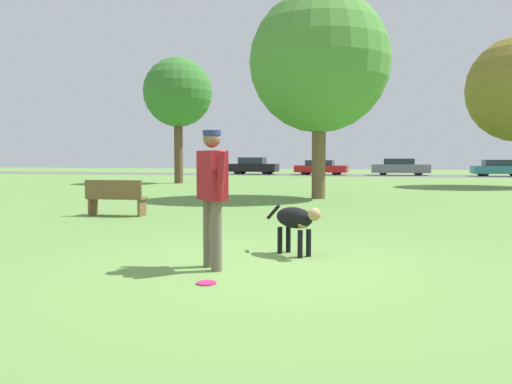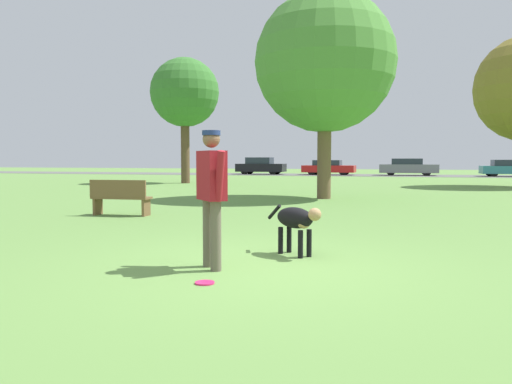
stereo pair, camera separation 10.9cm
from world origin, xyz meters
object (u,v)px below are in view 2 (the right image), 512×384
at_px(dog, 296,220).
at_px(tree_mid_center, 325,62).
at_px(parked_car_black, 261,166).
at_px(parked_car_grey, 408,167).
at_px(frisbee, 205,283).
at_px(parked_car_red, 328,167).
at_px(tree_far_left, 185,93).
at_px(person, 212,187).
at_px(parked_car_teal, 508,168).
at_px(park_bench, 120,196).

height_order(dog, tree_mid_center, tree_mid_center).
bearing_deg(parked_car_black, parked_car_grey, 0.99).
height_order(frisbee, parked_car_red, parked_car_red).
bearing_deg(frisbee, parked_car_black, 104.07).
distance_m(tree_far_left, tree_mid_center, 12.36).
bearing_deg(parked_car_black, person, -75.55).
height_order(dog, parked_car_grey, parked_car_grey).
height_order(tree_far_left, parked_car_black, tree_far_left).
relative_size(tree_far_left, parked_car_teal, 1.74).
bearing_deg(parked_car_red, tree_mid_center, -80.84).
distance_m(parked_car_black, parked_car_grey, 12.21).
bearing_deg(frisbee, parked_car_teal, 74.37).
bearing_deg(tree_far_left, frisbee, -65.94).
xyz_separation_m(person, parked_car_grey, (3.16, 36.22, -0.31)).
bearing_deg(person, parked_car_teal, 122.63).
height_order(tree_far_left, parked_car_teal, tree_far_left).
xyz_separation_m(person, parked_car_teal, (10.37, 35.73, -0.37)).
relative_size(tree_mid_center, parked_car_black, 1.65).
bearing_deg(dog, tree_mid_center, 132.31).
height_order(tree_mid_center, parked_car_black, tree_mid_center).
xyz_separation_m(person, frisbee, (0.18, -0.71, -0.98)).
xyz_separation_m(dog, frisbee, (-0.65, -1.78, -0.48)).
relative_size(person, tree_mid_center, 0.24).
relative_size(dog, parked_car_black, 0.22).
bearing_deg(parked_car_grey, tree_far_left, -126.86).
xyz_separation_m(tree_mid_center, park_bench, (-3.90, -6.32, -4.05)).
height_order(person, parked_car_red, person).
bearing_deg(parked_car_black, park_bench, -80.58).
relative_size(dog, parked_car_teal, 0.23).
height_order(tree_far_left, tree_mid_center, tree_mid_center).
relative_size(dog, tree_mid_center, 0.13).
xyz_separation_m(tree_mid_center, parked_car_red, (-3.01, 24.88, -3.87)).
distance_m(dog, parked_car_grey, 35.22).
bearing_deg(parked_car_black, tree_far_left, -89.28).
height_order(parked_car_grey, parked_car_teal, parked_car_grey).
xyz_separation_m(parked_car_red, parked_car_grey, (6.33, 0.29, 0.06)).
distance_m(parked_car_grey, parked_car_teal, 7.23).
height_order(tree_mid_center, parked_car_grey, tree_mid_center).
bearing_deg(dog, frisbee, -73.24).
bearing_deg(tree_mid_center, parked_car_grey, 82.49).
relative_size(person, frisbee, 7.81).
height_order(frisbee, parked_car_black, parked_car_black).
relative_size(dog, parked_car_grey, 0.20).
bearing_deg(tree_far_left, dog, -62.35).
relative_size(person, parked_car_grey, 0.37).
bearing_deg(frisbee, person, 104.35).
bearing_deg(parked_car_teal, parked_car_grey, 174.31).
height_order(parked_car_black, parked_car_teal, parked_car_black).
bearing_deg(parked_car_teal, parked_car_black, 177.14).
relative_size(person, dog, 1.84).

